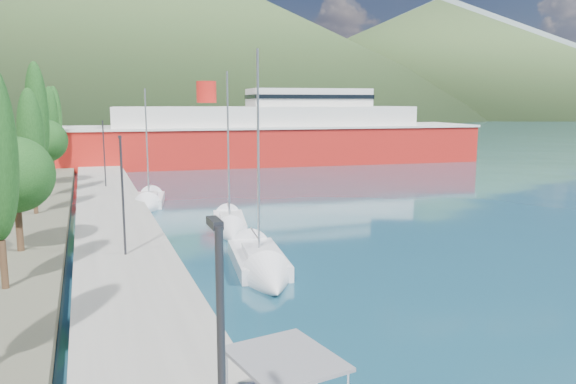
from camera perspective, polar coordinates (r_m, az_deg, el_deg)
name	(u,v)px	position (r m, az deg, el deg)	size (l,w,h in m)	color
ground	(133,139)	(136.08, -15.50, 5.16)	(1400.00, 1400.00, 0.00)	navy
quay	(113,217)	(42.21, -17.32, -2.40)	(5.00, 88.00, 0.80)	gray
hills_far	(220,40)	(655.09, -6.94, 15.04)	(1480.00, 900.00, 180.00)	slate
hills_near	(244,43)	(404.90, -4.45, 14.81)	(1010.00, 520.00, 115.00)	#395129
tree_row	(36,138)	(47.18, -24.26, 4.99)	(4.11, 65.38, 11.09)	#47301E
lamp_posts	(121,188)	(30.66, -16.61, 0.42)	(0.15, 47.43, 6.06)	#2D2D33
sailboat_near	(265,272)	(27.68, -2.39, -8.11)	(3.62, 8.67, 12.08)	silver
sailboat_mid	(231,229)	(37.19, -5.85, -3.74)	(3.59, 8.14, 11.35)	silver
sailboat_far	(148,204)	(47.05, -14.05, -1.23)	(3.55, 7.46, 10.53)	silver
ferry	(268,137)	(79.79, -2.05, 5.58)	(61.22, 18.17, 11.98)	red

